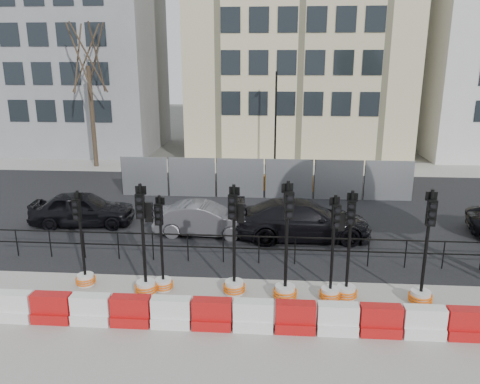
# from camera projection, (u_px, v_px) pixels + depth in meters

# --- Properties ---
(ground) EXTENTS (120.00, 120.00, 0.00)m
(ground) POSITION_uv_depth(u_px,v_px,m) (257.00, 280.00, 14.59)
(ground) COLOR #51514C
(ground) RESTS_ON ground
(sidewalk_near) EXTENTS (40.00, 6.00, 0.02)m
(sidewalk_near) POSITION_uv_depth(u_px,v_px,m) (253.00, 333.00, 11.71)
(sidewalk_near) COLOR gray
(sidewalk_near) RESTS_ON ground
(road) EXTENTS (40.00, 14.00, 0.03)m
(road) POSITION_uv_depth(u_px,v_px,m) (263.00, 210.00, 21.30)
(road) COLOR black
(road) RESTS_ON ground
(sidewalk_far) EXTENTS (40.00, 4.00, 0.02)m
(sidewalk_far) POSITION_uv_depth(u_px,v_px,m) (267.00, 167.00, 29.95)
(sidewalk_far) COLOR gray
(sidewalk_far) RESTS_ON ground
(building_grey) EXTENTS (11.00, 9.06, 14.00)m
(building_grey) POSITION_uv_depth(u_px,v_px,m) (82.00, 55.00, 34.78)
(building_grey) COLOR gray
(building_grey) RESTS_ON ground
(building_cream) EXTENTS (15.00, 10.06, 18.00)m
(building_cream) POSITION_uv_depth(u_px,v_px,m) (298.00, 25.00, 33.11)
(building_cream) COLOR #BAB288
(building_cream) RESTS_ON ground
(kerb_railing) EXTENTS (18.00, 0.04, 1.00)m
(kerb_railing) POSITION_uv_depth(u_px,v_px,m) (259.00, 245.00, 15.55)
(kerb_railing) COLOR black
(kerb_railing) RESTS_ON ground
(heras_fencing) EXTENTS (14.33, 1.72, 2.00)m
(heras_fencing) POSITION_uv_depth(u_px,v_px,m) (255.00, 181.00, 23.75)
(heras_fencing) COLOR #92949A
(heras_fencing) RESTS_ON ground
(lamp_post_far) EXTENTS (0.12, 0.56, 6.00)m
(lamp_post_far) POSITION_uv_depth(u_px,v_px,m) (276.00, 119.00, 28.06)
(lamp_post_far) COLOR black
(lamp_post_far) RESTS_ON ground
(tree_bare_far) EXTENTS (2.00, 2.00, 9.00)m
(tree_bare_far) POSITION_uv_depth(u_px,v_px,m) (88.00, 60.00, 28.44)
(tree_bare_far) COLOR #473828
(tree_bare_far) RESTS_ON ground
(barrier_row) EXTENTS (15.70, 0.50, 0.80)m
(barrier_row) POSITION_uv_depth(u_px,v_px,m) (253.00, 317.00, 11.80)
(barrier_row) COLOR red
(barrier_row) RESTS_ON ground
(traffic_signal_a) EXTENTS (0.59, 0.59, 3.00)m
(traffic_signal_a) POSITION_uv_depth(u_px,v_px,m) (84.00, 267.00, 14.05)
(traffic_signal_a) COLOR white
(traffic_signal_a) RESTS_ON ground
(traffic_signal_b) EXTENTS (0.66, 0.66, 3.35)m
(traffic_signal_b) POSITION_uv_depth(u_px,v_px,m) (145.00, 269.00, 13.47)
(traffic_signal_b) COLOR white
(traffic_signal_b) RESTS_ON ground
(traffic_signal_c) EXTENTS (0.58, 0.58, 2.94)m
(traffic_signal_c) POSITION_uv_depth(u_px,v_px,m) (163.00, 271.00, 13.77)
(traffic_signal_c) COLOR white
(traffic_signal_c) RESTS_ON ground
(traffic_signal_d) EXTENTS (0.65, 0.65, 3.32)m
(traffic_signal_d) POSITION_uv_depth(u_px,v_px,m) (234.00, 269.00, 13.50)
(traffic_signal_d) COLOR white
(traffic_signal_d) RESTS_ON ground
(traffic_signal_e) EXTENTS (0.69, 0.69, 3.51)m
(traffic_signal_e) POSITION_uv_depth(u_px,v_px,m) (286.00, 277.00, 13.18)
(traffic_signal_e) COLOR white
(traffic_signal_e) RESTS_ON ground
(traffic_signal_f) EXTENTS (0.62, 0.62, 3.13)m
(traffic_signal_f) POSITION_uv_depth(u_px,v_px,m) (332.00, 277.00, 13.13)
(traffic_signal_f) COLOR white
(traffic_signal_f) RESTS_ON ground
(traffic_signal_g) EXTENTS (0.64, 0.64, 3.22)m
(traffic_signal_g) POSITION_uv_depth(u_px,v_px,m) (347.00, 278.00, 13.24)
(traffic_signal_g) COLOR white
(traffic_signal_g) RESTS_ON ground
(traffic_signal_h) EXTENTS (0.66, 0.66, 3.35)m
(traffic_signal_h) POSITION_uv_depth(u_px,v_px,m) (422.00, 282.00, 12.94)
(traffic_signal_h) COLOR white
(traffic_signal_h) RESTS_ON ground
(car_a) EXTENTS (2.56, 4.53, 1.42)m
(car_a) POSITION_uv_depth(u_px,v_px,m) (83.00, 209.00, 19.26)
(car_a) COLOR black
(car_a) RESTS_ON ground
(car_b) EXTENTS (1.70, 4.00, 1.28)m
(car_b) POSITION_uv_depth(u_px,v_px,m) (205.00, 219.00, 18.20)
(car_b) COLOR #4D4D52
(car_b) RESTS_ON ground
(car_c) EXTENTS (2.77, 5.43, 1.50)m
(car_c) POSITION_uv_depth(u_px,v_px,m) (303.00, 220.00, 17.82)
(car_c) COLOR black
(car_c) RESTS_ON ground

